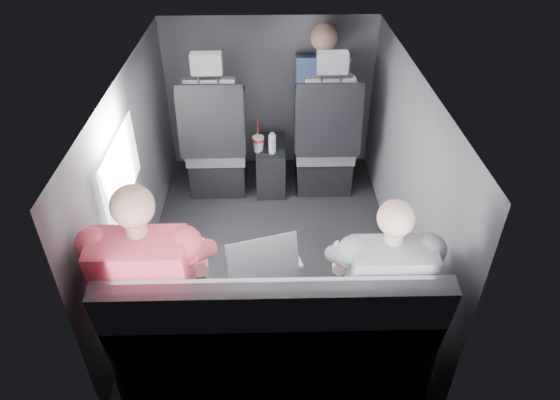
{
  "coord_description": "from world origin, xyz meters",
  "views": [
    {
      "loc": [
        -0.01,
        -2.8,
        2.45
      ],
      "look_at": [
        0.06,
        -0.05,
        0.49
      ],
      "focal_mm": 32.0,
      "sensor_mm": 36.0,
      "label": 1
    }
  ],
  "objects_px": {
    "front_seat_left": "(217,148)",
    "passenger_rear_right": "(379,282)",
    "front_seat_right": "(324,147)",
    "soda_cup": "(258,143)",
    "laptop_black": "(367,261)",
    "passenger_front_right": "(321,94)",
    "laptop_white": "(167,261)",
    "rear_bench": "(274,338)",
    "water_bottle": "(272,144)",
    "laptop_silver": "(264,259)",
    "passenger_rear_left": "(155,281)",
    "center_console": "(271,165)"
  },
  "relations": [
    {
      "from": "laptop_silver",
      "to": "passenger_rear_left",
      "type": "height_order",
      "value": "passenger_rear_left"
    },
    {
      "from": "front_seat_left",
      "to": "laptop_black",
      "type": "relative_size",
      "value": 3.43
    },
    {
      "from": "passenger_rear_left",
      "to": "passenger_front_right",
      "type": "relative_size",
      "value": 1.42
    },
    {
      "from": "soda_cup",
      "to": "laptop_black",
      "type": "bearing_deg",
      "value": -69.27
    },
    {
      "from": "front_seat_left",
      "to": "passenger_rear_left",
      "type": "distance_m",
      "value": 1.83
    },
    {
      "from": "passenger_rear_right",
      "to": "passenger_front_right",
      "type": "distance_m",
      "value": 2.07
    },
    {
      "from": "center_console",
      "to": "passenger_rear_left",
      "type": "height_order",
      "value": "passenger_rear_left"
    },
    {
      "from": "front_seat_right",
      "to": "soda_cup",
      "type": "xyz_separation_m",
      "value": [
        -0.55,
        -0.06,
        0.07
      ]
    },
    {
      "from": "laptop_silver",
      "to": "water_bottle",
      "type": "bearing_deg",
      "value": 87.7
    },
    {
      "from": "rear_bench",
      "to": "passenger_front_right",
      "type": "relative_size",
      "value": 1.75
    },
    {
      "from": "soda_cup",
      "to": "passenger_rear_left",
      "type": "distance_m",
      "value": 1.83
    },
    {
      "from": "front_seat_left",
      "to": "laptop_white",
      "type": "height_order",
      "value": "front_seat_left"
    },
    {
      "from": "water_bottle",
      "to": "passenger_rear_right",
      "type": "relative_size",
      "value": 0.15
    },
    {
      "from": "front_seat_right",
      "to": "soda_cup",
      "type": "distance_m",
      "value": 0.56
    },
    {
      "from": "rear_bench",
      "to": "passenger_front_right",
      "type": "bearing_deg",
      "value": 78.71
    },
    {
      "from": "laptop_white",
      "to": "passenger_rear_right",
      "type": "xyz_separation_m",
      "value": [
        1.12,
        -0.17,
        -0.01
      ]
    },
    {
      "from": "laptop_black",
      "to": "passenger_front_right",
      "type": "height_order",
      "value": "passenger_front_right"
    },
    {
      "from": "laptop_silver",
      "to": "front_seat_left",
      "type": "bearing_deg",
      "value": 103.78
    },
    {
      "from": "front_seat_right",
      "to": "passenger_rear_right",
      "type": "relative_size",
      "value": 1.05
    },
    {
      "from": "laptop_white",
      "to": "front_seat_left",
      "type": "bearing_deg",
      "value": 85.8
    },
    {
      "from": "front_seat_right",
      "to": "laptop_silver",
      "type": "relative_size",
      "value": 2.94
    },
    {
      "from": "front_seat_left",
      "to": "laptop_black",
      "type": "xyz_separation_m",
      "value": [
        0.96,
        -1.66,
        0.23
      ]
    },
    {
      "from": "water_bottle",
      "to": "laptop_silver",
      "type": "bearing_deg",
      "value": -92.3
    },
    {
      "from": "front_seat_right",
      "to": "laptop_silver",
      "type": "bearing_deg",
      "value": -106.92
    },
    {
      "from": "front_seat_left",
      "to": "front_seat_right",
      "type": "bearing_deg",
      "value": 0.0
    },
    {
      "from": "rear_bench",
      "to": "passenger_rear_left",
      "type": "bearing_deg",
      "value": 171.05
    },
    {
      "from": "soda_cup",
      "to": "water_bottle",
      "type": "bearing_deg",
      "value": -12.86
    },
    {
      "from": "front_seat_right",
      "to": "laptop_white",
      "type": "xyz_separation_m",
      "value": [
        -1.02,
        -1.64,
        0.23
      ]
    },
    {
      "from": "front_seat_left",
      "to": "front_seat_right",
      "type": "distance_m",
      "value": 0.9
    },
    {
      "from": "water_bottle",
      "to": "front_seat_right",
      "type": "bearing_deg",
      "value": 10.84
    },
    {
      "from": "front_seat_left",
      "to": "front_seat_right",
      "type": "xyz_separation_m",
      "value": [
        0.9,
        0.0,
        0.0
      ]
    },
    {
      "from": "center_console",
      "to": "passenger_front_right",
      "type": "distance_m",
      "value": 0.74
    },
    {
      "from": "laptop_white",
      "to": "passenger_rear_right",
      "type": "bearing_deg",
      "value": -8.72
    },
    {
      "from": "front_seat_left",
      "to": "passenger_rear_right",
      "type": "height_order",
      "value": "front_seat_left"
    },
    {
      "from": "laptop_black",
      "to": "passenger_front_right",
      "type": "distance_m",
      "value": 1.93
    },
    {
      "from": "laptop_black",
      "to": "laptop_white",
      "type": "bearing_deg",
      "value": 178.53
    },
    {
      "from": "rear_bench",
      "to": "water_bottle",
      "type": "bearing_deg",
      "value": 89.55
    },
    {
      "from": "front_seat_left",
      "to": "laptop_white",
      "type": "xyz_separation_m",
      "value": [
        -0.12,
        -1.64,
        0.23
      ]
    },
    {
      "from": "passenger_front_right",
      "to": "center_console",
      "type": "bearing_deg",
      "value": -153.16
    },
    {
      "from": "front_seat_left",
      "to": "passenger_rear_right",
      "type": "distance_m",
      "value": 2.07
    },
    {
      "from": "front_seat_left",
      "to": "laptop_silver",
      "type": "relative_size",
      "value": 2.94
    },
    {
      "from": "water_bottle",
      "to": "soda_cup",
      "type": "bearing_deg",
      "value": 167.14
    },
    {
      "from": "water_bottle",
      "to": "rear_bench",
      "type": "bearing_deg",
      "value": -90.45
    },
    {
      "from": "rear_bench",
      "to": "laptop_black",
      "type": "bearing_deg",
      "value": 25.24
    },
    {
      "from": "front_seat_left",
      "to": "water_bottle",
      "type": "height_order",
      "value": "front_seat_left"
    },
    {
      "from": "water_bottle",
      "to": "passenger_front_right",
      "type": "relative_size",
      "value": 0.2
    },
    {
      "from": "soda_cup",
      "to": "passenger_front_right",
      "type": "bearing_deg",
      "value": 30.7
    },
    {
      "from": "rear_bench",
      "to": "soda_cup",
      "type": "distance_m",
      "value": 1.85
    },
    {
      "from": "water_bottle",
      "to": "front_seat_left",
      "type": "bearing_deg",
      "value": 169.81
    },
    {
      "from": "front_seat_left",
      "to": "passenger_front_right",
      "type": "xyz_separation_m",
      "value": [
        0.88,
        0.26,
        0.36
      ]
    }
  ]
}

